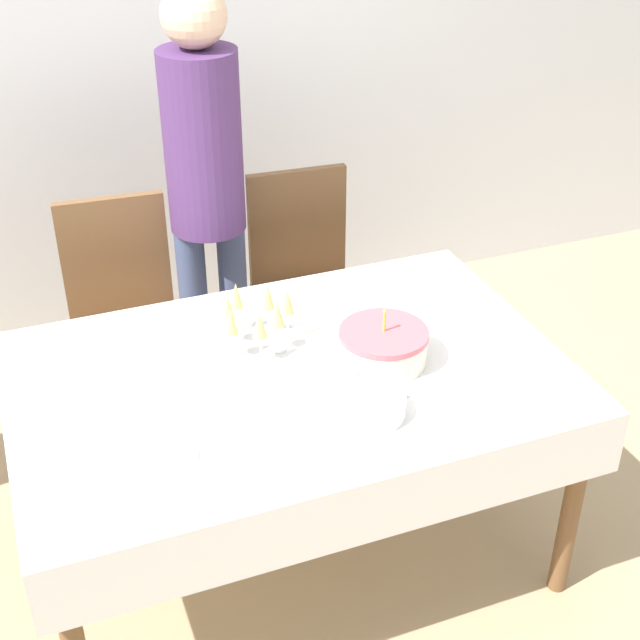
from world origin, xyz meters
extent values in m
plane|color=tan|center=(0.00, 0.00, 0.00)|extent=(12.00, 12.00, 0.00)
cube|color=silver|center=(0.00, 1.66, 1.35)|extent=(8.00, 0.05, 2.70)
cube|color=white|center=(0.00, 0.00, 0.72)|extent=(1.62, 1.05, 0.03)
cube|color=white|center=(0.00, 0.00, 0.63)|extent=(1.65, 1.08, 0.21)
cylinder|color=brown|center=(0.75, -0.47, 0.35)|extent=(0.06, 0.06, 0.71)
cylinder|color=brown|center=(-0.75, 0.47, 0.35)|extent=(0.06, 0.06, 0.71)
cylinder|color=brown|center=(0.75, 0.47, 0.35)|extent=(0.06, 0.06, 0.71)
cube|color=brown|center=(-0.36, 0.78, 0.44)|extent=(0.45, 0.45, 0.04)
cube|color=brown|center=(-0.35, 0.97, 0.71)|extent=(0.40, 0.06, 0.50)
cylinder|color=brown|center=(-0.20, 0.58, 0.21)|extent=(0.04, 0.04, 0.42)
cylinder|color=brown|center=(-0.55, 0.61, 0.21)|extent=(0.04, 0.04, 0.42)
cylinder|color=brown|center=(-0.17, 0.94, 0.21)|extent=(0.04, 0.04, 0.42)
cylinder|color=brown|center=(-0.53, 0.97, 0.21)|extent=(0.04, 0.04, 0.42)
cube|color=brown|center=(0.36, 0.78, 0.44)|extent=(0.44, 0.44, 0.04)
cube|color=brown|center=(0.37, 0.97, 0.71)|extent=(0.40, 0.06, 0.50)
cylinder|color=brown|center=(0.53, 0.59, 0.21)|extent=(0.04, 0.04, 0.42)
cylinder|color=brown|center=(0.17, 0.61, 0.21)|extent=(0.04, 0.04, 0.42)
cylinder|color=brown|center=(0.55, 0.94, 0.21)|extent=(0.04, 0.04, 0.42)
cylinder|color=brown|center=(0.19, 0.97, 0.21)|extent=(0.04, 0.04, 0.42)
cylinder|color=silver|center=(0.29, -0.05, 0.78)|extent=(0.27, 0.27, 0.09)
cylinder|color=#D15B66|center=(0.29, -0.05, 0.84)|extent=(0.27, 0.27, 0.02)
cylinder|color=yellow|center=(0.29, -0.05, 0.88)|extent=(0.01, 0.01, 0.06)
sphere|color=#F9CC4C|center=(0.29, -0.05, 0.91)|extent=(0.01, 0.01, 0.01)
cylinder|color=silver|center=(-0.04, 0.17, 0.74)|extent=(0.29, 0.29, 0.01)
cylinder|color=silver|center=(0.06, 0.17, 0.75)|extent=(0.05, 0.05, 0.00)
cylinder|color=silver|center=(0.06, 0.17, 0.79)|extent=(0.01, 0.01, 0.08)
cone|color=#E0CC72|center=(0.06, 0.17, 0.88)|extent=(0.04, 0.04, 0.08)
cylinder|color=silver|center=(0.01, 0.22, 0.75)|extent=(0.05, 0.05, 0.00)
cylinder|color=silver|center=(0.01, 0.22, 0.79)|extent=(0.01, 0.01, 0.08)
cone|color=#E0CC72|center=(0.01, 0.22, 0.88)|extent=(0.04, 0.04, 0.08)
cylinder|color=silver|center=(-0.08, 0.27, 0.75)|extent=(0.05, 0.05, 0.00)
cylinder|color=silver|center=(-0.08, 0.27, 0.79)|extent=(0.01, 0.01, 0.08)
cone|color=#E0CC72|center=(-0.08, 0.27, 0.88)|extent=(0.04, 0.04, 0.08)
cylinder|color=silver|center=(-0.12, 0.20, 0.75)|extent=(0.05, 0.05, 0.00)
cylinder|color=silver|center=(-0.12, 0.20, 0.79)|extent=(0.01, 0.01, 0.08)
cone|color=#E0CC72|center=(-0.12, 0.20, 0.88)|extent=(0.04, 0.04, 0.08)
cylinder|color=silver|center=(-0.14, 0.12, 0.75)|extent=(0.05, 0.05, 0.00)
cylinder|color=silver|center=(-0.14, 0.12, 0.79)|extent=(0.01, 0.01, 0.08)
cone|color=#E0CC72|center=(-0.14, 0.12, 0.88)|extent=(0.04, 0.04, 0.08)
cylinder|color=silver|center=(-0.06, 0.07, 0.75)|extent=(0.05, 0.05, 0.00)
cylinder|color=silver|center=(-0.06, 0.07, 0.79)|extent=(0.01, 0.01, 0.08)
cone|color=#E0CC72|center=(-0.06, 0.07, 0.88)|extent=(0.04, 0.04, 0.08)
cylinder|color=silver|center=(0.01, 0.11, 0.75)|extent=(0.05, 0.05, 0.00)
cylinder|color=silver|center=(0.01, 0.11, 0.79)|extent=(0.01, 0.01, 0.08)
cone|color=#E0CC72|center=(0.01, 0.11, 0.88)|extent=(0.04, 0.04, 0.08)
cylinder|color=white|center=(0.13, -0.27, 0.74)|extent=(0.22, 0.22, 0.01)
cylinder|color=white|center=(0.13, -0.27, 0.75)|extent=(0.22, 0.22, 0.01)
cylinder|color=white|center=(0.13, -0.27, 0.76)|extent=(0.22, 0.22, 0.01)
cylinder|color=white|center=(0.13, -0.27, 0.76)|extent=(0.22, 0.22, 0.01)
cylinder|color=white|center=(0.13, -0.27, 0.77)|extent=(0.22, 0.22, 0.01)
cylinder|color=white|center=(0.13, -0.27, 0.78)|extent=(0.22, 0.22, 0.01)
cylinder|color=white|center=(0.13, -0.27, 0.78)|extent=(0.22, 0.22, 0.01)
cylinder|color=silver|center=(0.12, -0.05, 0.74)|extent=(0.19, 0.19, 0.01)
cylinder|color=silver|center=(0.12, -0.05, 0.75)|extent=(0.19, 0.19, 0.01)
cylinder|color=silver|center=(0.12, -0.05, 0.76)|extent=(0.19, 0.19, 0.01)
cylinder|color=silver|center=(0.12, -0.05, 0.76)|extent=(0.19, 0.19, 0.01)
cylinder|color=silver|center=(0.12, -0.05, 0.77)|extent=(0.19, 0.19, 0.01)
cube|color=silver|center=(0.26, -0.24, 0.74)|extent=(0.28, 0.14, 0.00)
cube|color=silver|center=(-0.44, -0.28, 0.75)|extent=(0.18, 0.10, 0.02)
cube|color=white|center=(-0.45, -0.13, 0.75)|extent=(0.15, 0.15, 0.01)
cylinder|color=#3F4C72|center=(-0.09, 0.88, 0.41)|extent=(0.11, 0.11, 0.83)
cylinder|color=#3F4C72|center=(0.07, 0.88, 0.41)|extent=(0.11, 0.11, 0.83)
cylinder|color=#4C2D60|center=(-0.01, 0.88, 1.15)|extent=(0.28, 0.28, 0.65)
sphere|color=#D8B293|center=(-0.01, 0.88, 1.59)|extent=(0.22, 0.22, 0.22)
camera|label=1|loc=(-0.70, -2.08, 2.27)|focal=50.00mm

